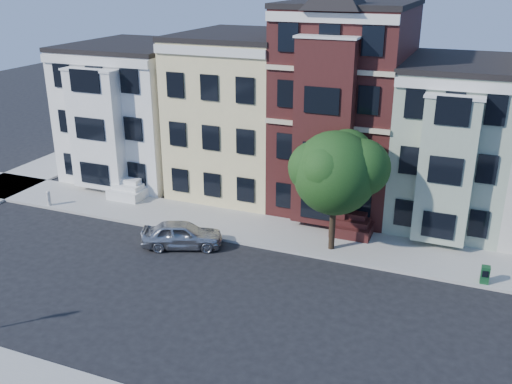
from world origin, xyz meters
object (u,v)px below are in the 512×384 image
at_px(street_tree, 335,178).
at_px(parked_car, 182,234).
at_px(newspaper_box, 485,275).
at_px(fire_hydrant, 49,200).

distance_m(street_tree, parked_car, 8.64).
bearing_deg(newspaper_box, fire_hydrant, 177.21).
xyz_separation_m(newspaper_box, fire_hydrant, (-25.58, -0.06, -0.05)).
bearing_deg(fire_hydrant, parked_car, -9.26).
bearing_deg(street_tree, newspaper_box, -5.95).
relative_size(street_tree, fire_hydrant, 10.28).
bearing_deg(fire_hydrant, newspaper_box, 0.12).
height_order(street_tree, fire_hydrant, street_tree).
xyz_separation_m(street_tree, newspaper_box, (7.62, -0.79, -3.50)).
height_order(street_tree, newspaper_box, street_tree).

